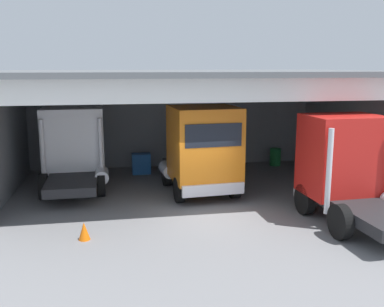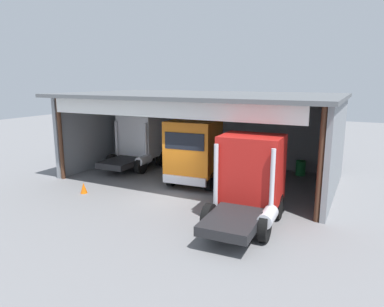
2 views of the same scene
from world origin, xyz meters
name	(u,v)px [view 1 (image 1 of 2)]	position (x,y,z in m)	size (l,w,h in m)	color
ground_plane	(207,216)	(0.00, 0.00, 0.00)	(80.00, 80.00, 0.00)	slate
workshop_shed	(184,104)	(0.00, 4.96, 3.55)	(15.61, 9.40, 5.06)	gray
truck_white_left_bay	(74,145)	(-4.85, 4.88, 1.85)	(2.77, 5.32, 3.50)	white
truck_orange_center_right_bay	(202,149)	(0.34, 2.66, 1.92)	(2.98, 5.42, 3.67)	orange
truck_red_center_left_bay	(347,167)	(4.66, -1.07, 1.84)	(2.79, 4.97, 3.59)	red
oil_drum	(275,157)	(5.33, 7.32, 0.46)	(0.58, 0.58, 0.92)	#197233
tool_cart	(141,164)	(-1.86, 6.78, 0.50)	(0.90, 0.60, 1.00)	#1E59A5
traffic_cone	(84,231)	(-4.15, -1.41, 0.28)	(0.36, 0.36, 0.56)	orange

